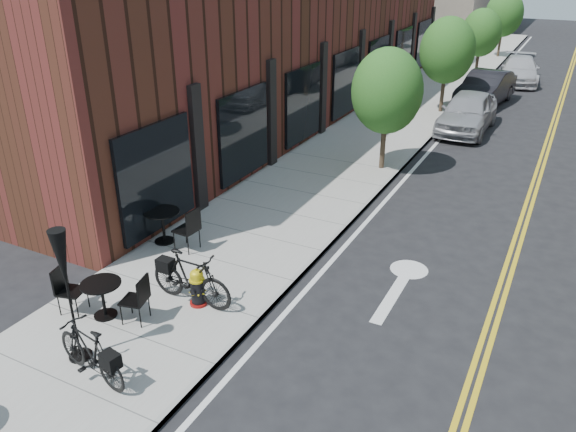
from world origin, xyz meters
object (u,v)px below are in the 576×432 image
Objects in this scene: patio_umbrella at (64,269)px; bicycle_right at (191,278)px; fire_hydrant at (197,288)px; bistro_set_b at (102,295)px; parked_car_b at (485,88)px; bicycle_left at (90,352)px; parked_car_a at (468,112)px; parked_car_c at (519,70)px; bistro_set_c at (163,222)px.

bicycle_right is at bearing 71.93° from patio_umbrella.
bistro_set_b is (-1.37, -1.15, 0.10)m from fire_hydrant.
bistro_set_b is at bearing -91.94° from parked_car_b.
bicycle_right is (0.15, 2.53, 0.05)m from bicycle_left.
bicycle_left is at bearing -97.47° from parked_car_a.
parked_car_c is (4.27, 26.68, 0.08)m from bistro_set_b.
parked_car_b is 0.98× the size of parked_car_c.
bicycle_left is at bearing -66.08° from bistro_set_b.
bicycle_left is 0.38× the size of parked_car_a.
patio_umbrella is at bearing -67.30° from bistro_set_c.
bistro_set_c reaches higher than bicycle_left.
parked_car_b is at bearing 92.01° from parked_car_a.
patio_umbrella is (0.49, -1.11, 1.29)m from bistro_set_b.
fire_hydrant is 0.41× the size of bistro_set_c.
bicycle_left reaches higher than bistro_set_b.
bicycle_left is 28.25m from parked_car_c.
bicycle_right is 0.41× the size of parked_car_b.
bistro_set_c is 24.28m from parked_car_c.
parked_car_b is (2.10, 19.70, 0.25)m from fire_hydrant.
patio_umbrella reaches higher than bistro_set_c.
parked_car_a reaches higher than parked_car_c.
parked_car_a reaches higher than fire_hydrant.
bicycle_right reaches higher than bistro_set_c.
patio_umbrella reaches higher than fire_hydrant.
patio_umbrella reaches higher than bicycle_right.
parked_car_a reaches higher than bicycle_right.
bicycle_right is at bearing -172.73° from bicycle_left.
bicycle_right reaches higher than fire_hydrant.
parked_car_b is at bearing 82.27° from patio_umbrella.
parked_car_b reaches higher than fire_hydrant.
fire_hydrant is at bearing -34.80° from bistro_set_c.
parked_car_a is at bearing -100.85° from parked_car_c.
bistro_set_b is 1.77m from patio_umbrella.
bicycle_right is at bearing -88.99° from parked_car_b.
parked_car_b reaches higher than bistro_set_b.
bicycle_right is (-0.14, -0.00, 0.18)m from fire_hydrant.
parked_car_c is at bearing -175.89° from bicycle_left.
patio_umbrella is at bearing -90.22° from parked_car_b.
fire_hydrant is 2.93m from bistro_set_c.
fire_hydrant is 0.18× the size of parked_car_b.
parked_car_b is at bearing 66.54° from bistro_set_b.
patio_umbrella is at bearing -99.51° from parked_car_a.
patio_umbrella is at bearing -104.27° from bicycle_left.
bistro_set_c is 0.42× the size of parked_car_b.
parked_car_c is at bearing 89.69° from parked_car_b.
parked_car_a is at bearing -8.19° from bicycle_right.
parked_car_a reaches higher than bistro_set_c.
parked_car_c is (3.04, 25.53, -0.00)m from bicycle_right.
bicycle_left is at bearing -24.87° from patio_umbrella.
fire_hydrant is at bearing 68.82° from patio_umbrella.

